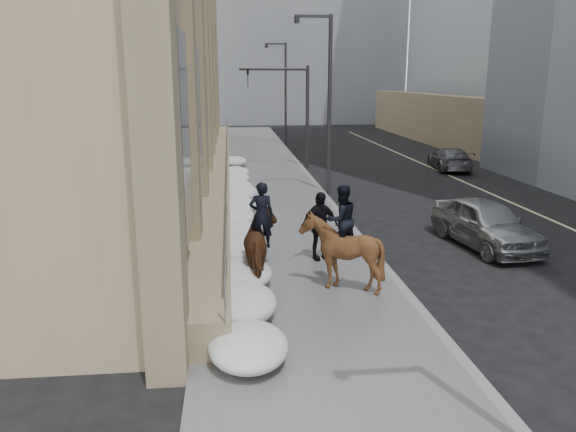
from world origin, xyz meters
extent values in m
plane|color=black|center=(0.00, 0.00, 0.00)|extent=(140.00, 140.00, 0.00)
cube|color=#555558|center=(0.00, 10.00, 0.06)|extent=(5.00, 80.00, 0.12)
cube|color=slate|center=(2.62, 10.00, 0.06)|extent=(0.24, 80.00, 0.12)
cube|color=#BFB78C|center=(10.50, 10.00, 0.01)|extent=(0.15, 70.00, 0.01)
cube|color=#988663|center=(-5.30, 20.00, 9.00)|extent=(5.00, 44.00, 18.00)
cube|color=#827354|center=(-2.25, 20.00, 0.45)|extent=(1.10, 44.00, 0.90)
cylinder|color=silver|center=(-1.80, 20.00, 1.35)|extent=(0.06, 42.00, 0.06)
cube|color=black|center=(-2.70, 13.00, 4.00)|extent=(0.20, 2.20, 4.50)
cube|color=slate|center=(4.00, 60.00, 14.00)|extent=(30.00, 12.00, 28.00)
cube|color=gray|center=(-6.00, 72.00, 10.00)|extent=(24.00, 12.00, 20.00)
cylinder|color=#2D2D30|center=(2.90, 14.00, 4.00)|extent=(0.18, 0.18, 8.00)
cube|color=#2D2D30|center=(2.10, 14.00, 7.90)|extent=(1.60, 0.15, 0.12)
cylinder|color=#2D2D30|center=(1.40, 14.00, 7.75)|extent=(0.24, 0.24, 0.30)
cylinder|color=#2D2D30|center=(2.90, 34.00, 4.00)|extent=(0.18, 0.18, 8.00)
cube|color=#2D2D30|center=(2.10, 34.00, 7.90)|extent=(1.60, 0.15, 0.12)
cylinder|color=#2D2D30|center=(1.40, 34.00, 7.75)|extent=(0.24, 0.24, 0.30)
cylinder|color=#2D2D30|center=(3.00, 22.00, 3.00)|extent=(0.20, 0.20, 6.00)
cylinder|color=#2D2D30|center=(1.00, 22.00, 5.80)|extent=(4.00, 0.16, 0.16)
imported|color=black|center=(-0.50, 22.00, 5.30)|extent=(0.18, 0.22, 1.10)
ellipsoid|color=silver|center=(-1.45, 0.00, 0.46)|extent=(1.50, 2.10, 0.68)
ellipsoid|color=silver|center=(-1.40, 4.00, 0.48)|extent=(1.60, 2.20, 0.72)
ellipsoid|color=silver|center=(-1.50, 8.00, 0.44)|extent=(1.40, 2.00, 0.64)
ellipsoid|color=silver|center=(-1.35, 12.00, 0.50)|extent=(1.70, 2.30, 0.76)
ellipsoid|color=silver|center=(-1.45, 16.00, 0.45)|extent=(1.50, 2.10, 0.66)
imported|color=#422513|center=(-0.87, 2.29, 1.03)|extent=(1.06, 2.19, 1.83)
imported|color=black|center=(-0.87, 2.44, 1.84)|extent=(0.64, 0.43, 1.72)
imported|color=#482B14|center=(1.03, 1.50, 1.07)|extent=(2.05, 2.16, 1.91)
imported|color=black|center=(1.03, 1.65, 1.88)|extent=(1.01, 0.90, 1.72)
imported|color=black|center=(0.87, 3.92, 1.12)|extent=(1.26, 0.81, 2.00)
imported|color=gray|center=(6.40, 4.97, 0.77)|extent=(2.38, 4.74, 1.55)
imported|color=#595A61|center=(11.25, 20.18, 0.66)|extent=(2.42, 4.76, 1.32)
camera|label=1|loc=(-1.65, -11.57, 5.24)|focal=35.00mm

